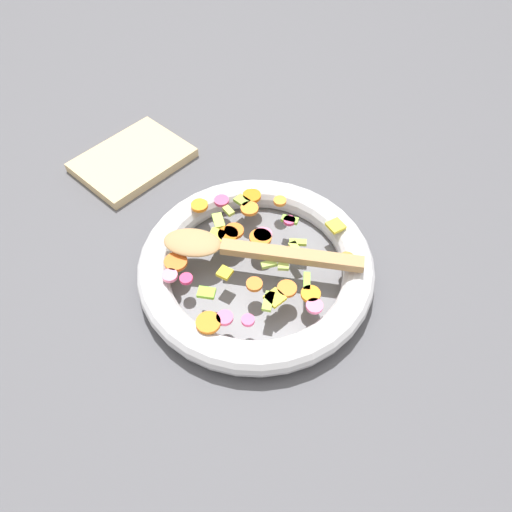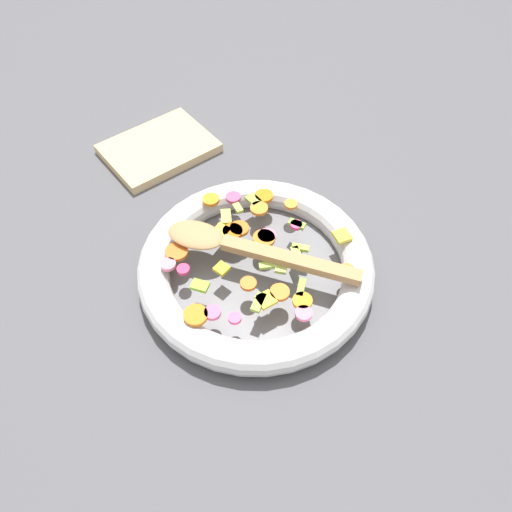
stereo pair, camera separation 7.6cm
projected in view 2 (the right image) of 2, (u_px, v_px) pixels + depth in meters
The scene contains 5 objects.
ground_plane at pixel (256, 275), 0.80m from camera, with size 4.00×4.00×0.00m, color #4C4C51.
skillet at pixel (256, 267), 0.79m from camera, with size 0.37×0.37×0.05m.
chopped_vegetables at pixel (249, 250), 0.77m from camera, with size 0.30×0.29×0.01m.
wooden_spoon at pixel (241, 247), 0.76m from camera, with size 0.20×0.28×0.01m.
cutting_board at pixel (159, 148), 0.99m from camera, with size 0.20×0.15×0.02m.
Camera 2 is at (0.29, 0.37, 0.65)m, focal length 35.00 mm.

